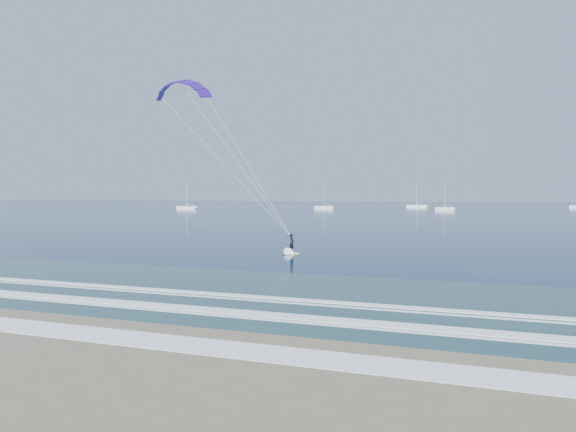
# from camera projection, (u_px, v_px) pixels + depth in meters

# --- Properties ---
(ground) EXTENTS (900.00, 900.00, 0.00)m
(ground) POSITION_uv_depth(u_px,v_px,m) (126.00, 336.00, 21.99)
(ground) COLOR #072643
(ground) RESTS_ON ground
(kitesurfer_rig) EXTENTS (15.11, 6.55, 18.77)m
(kitesurfer_rig) POSITION_uv_depth(u_px,v_px,m) (235.00, 159.00, 52.16)
(kitesurfer_rig) COLOR #C8DA19
(kitesurfer_rig) RESTS_ON ground
(sailboat_0) EXTENTS (8.45, 2.40, 11.53)m
(sailboat_0) POSITION_uv_depth(u_px,v_px,m) (187.00, 207.00, 218.59)
(sailboat_0) COLOR silver
(sailboat_0) RESTS_ON ground
(sailboat_1) EXTENTS (7.72, 2.40, 10.73)m
(sailboat_1) POSITION_uv_depth(u_px,v_px,m) (324.00, 207.00, 220.47)
(sailboat_1) COLOR silver
(sailboat_1) RESTS_ON ground
(sailboat_2) EXTENTS (9.25, 2.40, 12.40)m
(sailboat_2) POSITION_uv_depth(u_px,v_px,m) (416.00, 206.00, 243.64)
(sailboat_2) COLOR silver
(sailboat_2) RESTS_ON ground
(sailboat_3) EXTENTS (6.92, 2.40, 9.85)m
(sailboat_3) POSITION_uv_depth(u_px,v_px,m) (444.00, 209.00, 200.09)
(sailboat_3) COLOR silver
(sailboat_3) RESTS_ON ground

